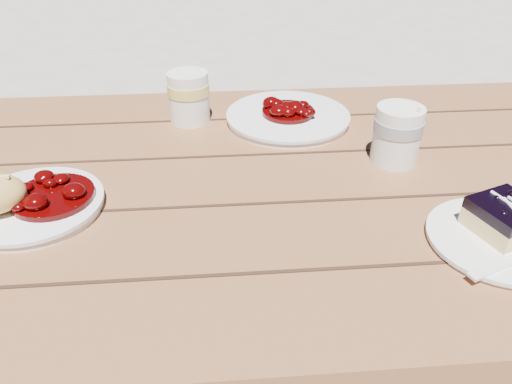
{
  "coord_description": "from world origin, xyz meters",
  "views": [
    {
      "loc": [
        0.01,
        -0.73,
        1.19
      ],
      "look_at": [
        0.05,
        -0.14,
        0.81
      ],
      "focal_mm": 35.0,
      "sensor_mm": 36.0,
      "label": 1
    }
  ],
  "objects": [
    {
      "name": "coffee_cup",
      "position": [
        0.32,
        0.04,
        0.8
      ],
      "size": [
        0.08,
        0.08,
        0.1
      ],
      "primitive_type": "cylinder",
      "color": "white",
      "rests_on": "picnic_table"
    },
    {
      "name": "second_stew",
      "position": [
        0.15,
        0.22,
        0.79
      ],
      "size": [
        0.11,
        0.11,
        0.04
      ],
      "primitive_type": null,
      "color": "#410202",
      "rests_on": "second_plate"
    },
    {
      "name": "goulash_stew",
      "position": [
        -0.25,
        -0.06,
        0.79
      ],
      "size": [
        0.13,
        0.13,
        0.04
      ],
      "primitive_type": null,
      "color": "#410202",
      "rests_on": "main_plate"
    },
    {
      "name": "main_plate",
      "position": [
        -0.28,
        -0.07,
        0.76
      ],
      "size": [
        0.21,
        0.21,
        0.02
      ],
      "primitive_type": "cylinder",
      "color": "white",
      "rests_on": "picnic_table"
    },
    {
      "name": "blueberry_cake",
      "position": [
        0.4,
        -0.19,
        0.78
      ],
      "size": [
        0.11,
        0.11,
        0.05
      ],
      "rotation": [
        0.0,
        0.0,
        0.36
      ],
      "color": "#EED282",
      "rests_on": "dessert_plate"
    },
    {
      "name": "picnic_table",
      "position": [
        0.0,
        -0.0,
        0.59
      ],
      "size": [
        2.0,
        1.55,
        0.75
      ],
      "color": "brown",
      "rests_on": "ground"
    },
    {
      "name": "second_plate",
      "position": [
        0.15,
        0.22,
        0.76
      ],
      "size": [
        0.25,
        0.25,
        0.02
      ],
      "primitive_type": "cylinder",
      "color": "white",
      "rests_on": "picnic_table"
    },
    {
      "name": "fork_dessert",
      "position": [
        0.37,
        -0.26,
        0.76
      ],
      "size": [
        0.16,
        0.08,
        0.0
      ],
      "primitive_type": null,
      "rotation": [
        0.0,
        0.0,
        -1.19
      ],
      "color": "white",
      "rests_on": "dessert_plate"
    },
    {
      "name": "second_cup",
      "position": [
        -0.05,
        0.24,
        0.8
      ],
      "size": [
        0.08,
        0.08,
        0.1
      ],
      "primitive_type": "cylinder",
      "color": "white",
      "rests_on": "picnic_table"
    },
    {
      "name": "dessert_plate",
      "position": [
        0.39,
        -0.21,
        0.76
      ],
      "size": [
        0.19,
        0.19,
        0.01
      ],
      "primitive_type": "cylinder",
      "color": "white",
      "rests_on": "picnic_table"
    }
  ]
}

